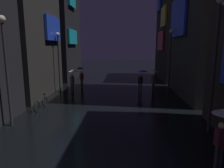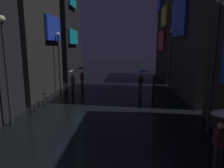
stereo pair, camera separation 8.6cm
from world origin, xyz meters
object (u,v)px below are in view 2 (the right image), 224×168
Objects in this scene: bicycle_parked_at_storefront at (41,104)px; streetlamp_right_far at (171,53)px; pedestrian_far_right_clear at (153,74)px; streetlamp_left_near at (5,59)px; pedestrian_foreground_right_black at (81,71)px; pedestrian_midstreet_left_clear at (223,122)px; pedestrian_near_crossing_clear at (73,74)px; streetlamp_right_near at (215,52)px; pedestrian_foreground_left_blue at (142,75)px; streetlamp_left_far at (59,55)px.

streetlamp_right_far is (9.60, 5.99, 3.12)m from bicycle_parked_at_storefront.
pedestrian_far_right_clear is 11.99m from streetlamp_left_near.
pedestrian_foreground_right_black is 1.00× the size of pedestrian_midstreet_left_clear.
streetlamp_left_near is 0.99× the size of streetlamp_right_far.
pedestrian_near_crossing_clear is (-0.21, -2.07, 0.00)m from pedestrian_foreground_right_black.
streetlamp_right_far is at bearing 90.00° from streetlamp_right_near.
pedestrian_near_crossing_clear is at bearing -95.69° from pedestrian_foreground_right_black.
pedestrian_foreground_right_black is 2.08m from pedestrian_near_crossing_clear.
pedestrian_foreground_left_blue is at bearing 35.76° from bicycle_parked_at_storefront.
pedestrian_near_crossing_clear and pedestrian_foreground_left_blue have the same top height.
pedestrian_foreground_right_black and pedestrian_foreground_left_blue have the same top height.
pedestrian_foreground_left_blue is (-1.75, 11.04, 0.00)m from pedestrian_midstreet_left_clear.
streetlamp_right_far is at bearing 41.42° from streetlamp_left_near.
pedestrian_foreground_right_black is at bearing 172.66° from streetlamp_right_far.
bicycle_parked_at_storefront is 11.74m from streetlamp_right_far.
streetlamp_right_near is at bearing -72.28° from pedestrian_foreground_left_blue.
streetlamp_left_near is at bearing 179.13° from streetlamp_right_near.
streetlamp_right_far reaches higher than pedestrian_far_right_clear.
bicycle_parked_at_storefront is at bearing -100.41° from pedestrian_near_crossing_clear.
streetlamp_right_far reaches higher than pedestrian_foreground_right_black.
streetlamp_left_far is at bearing 178.35° from pedestrian_foreground_left_blue.
streetlamp_left_far is (-9.18, 11.26, 1.68)m from pedestrian_midstreet_left_clear.
streetlamp_left_near is (-8.43, -8.34, 1.81)m from pedestrian_far_right_clear.
streetlamp_left_near is at bearing -133.29° from pedestrian_foreground_left_blue.
pedestrian_foreground_left_blue is 8.72m from streetlamp_right_near.
streetlamp_left_far is 0.85× the size of streetlamp_right_near.
pedestrian_near_crossing_clear is at bearing -179.55° from pedestrian_foreground_left_blue.
pedestrian_near_crossing_clear is at bearing -176.02° from pedestrian_far_right_clear.
streetlamp_right_far reaches higher than streetlamp_left_far.
pedestrian_foreground_right_black is 1.00× the size of pedestrian_far_right_clear.
streetlamp_left_far is at bearing 90.00° from streetlamp_left_near.
pedestrian_foreground_right_black is at bearing 120.34° from pedestrian_midstreet_left_clear.
streetlamp_right_near reaches higher than bicycle_parked_at_storefront.
pedestrian_near_crossing_clear is at bearing -173.55° from streetlamp_right_far.
streetlamp_left_far reaches higher than bicycle_parked_at_storefront.
pedestrian_far_right_clear is 0.38× the size of streetlamp_left_near.
pedestrian_midstreet_left_clear is 13.51m from pedestrian_near_crossing_clear.
bicycle_parked_at_storefront is at bearing -144.24° from pedestrian_foreground_left_blue.
streetlamp_left_far is at bearing -178.42° from pedestrian_far_right_clear.
pedestrian_midstreet_left_clear is 9.87m from streetlamp_left_near.
streetlamp_left_far is at bearing 140.46° from streetlamp_right_near.
pedestrian_foreground_left_blue is at bearing 0.45° from pedestrian_near_crossing_clear.
streetlamp_right_far is (10.00, 0.72, 0.16)m from streetlamp_left_far.
pedestrian_foreground_right_black is 0.38× the size of streetlamp_right_far.
pedestrian_foreground_left_blue is 7.62m from streetlamp_left_far.
bicycle_parked_at_storefront is at bearing 162.76° from streetlamp_right_near.
pedestrian_midstreet_left_clear is at bearing -54.46° from pedestrian_near_crossing_clear.
pedestrian_midstreet_left_clear is 1.00× the size of pedestrian_near_crossing_clear.
pedestrian_foreground_left_blue is 1.17× the size of bicycle_parked_at_storefront.
streetlamp_left_far is (-7.43, 0.21, 1.68)m from pedestrian_foreground_left_blue.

